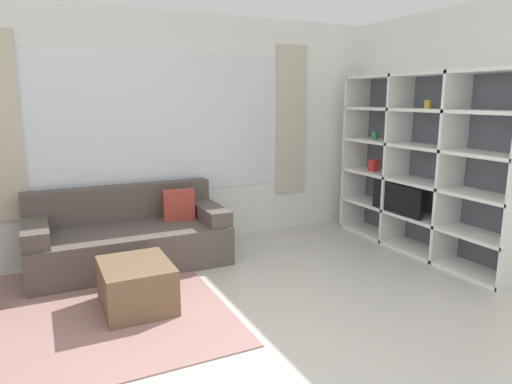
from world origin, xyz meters
TOP-DOWN VIEW (x-y plane):
  - ground_plane at (0.00, 0.00)m, footprint 16.00×16.00m
  - wall_back at (0.00, 3.00)m, footprint 6.69×0.11m
  - wall_right at (2.78, 1.49)m, footprint 0.07×4.17m
  - area_rug at (-1.18, 1.53)m, footprint 2.35×2.31m
  - shelving_unit at (2.58, 1.49)m, footprint 0.41×2.43m
  - couch_main at (-0.54, 2.50)m, footprint 2.00×0.94m
  - ottoman at (-0.69, 1.41)m, footprint 0.56×0.68m

SIDE VIEW (x-z plane):
  - ground_plane at x=0.00m, z-range 0.00..0.00m
  - area_rug at x=-1.18m, z-range 0.00..0.01m
  - ottoman at x=-0.69m, z-range 0.00..0.40m
  - couch_main at x=-0.54m, z-range -0.11..0.69m
  - shelving_unit at x=2.58m, z-range -0.01..2.01m
  - wall_right at x=2.78m, z-range 0.00..2.70m
  - wall_back at x=0.00m, z-range 0.01..2.71m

